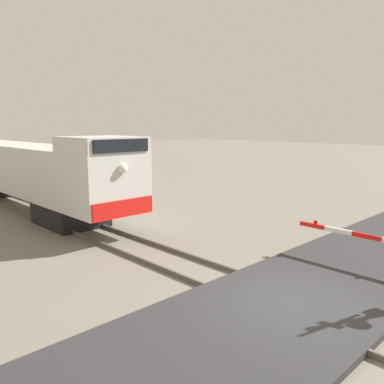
{
  "coord_description": "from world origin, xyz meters",
  "views": [
    {
      "loc": [
        -8.05,
        -4.85,
        4.47
      ],
      "look_at": [
        1.12,
        4.63,
        2.19
      ],
      "focal_mm": 36.66,
      "sensor_mm": 36.0,
      "label": 1
    }
  ],
  "objects": [
    {
      "name": "rail_track_right",
      "position": [
        0.72,
        0.0,
        0.07
      ],
      "size": [
        0.08,
        80.0,
        0.15
      ],
      "primitive_type": "cube",
      "color": "#59544C",
      "rests_on": "ground_plane"
    },
    {
      "name": "locomotive",
      "position": [
        0.0,
        16.31,
        2.09
      ],
      "size": [
        2.75,
        19.06,
        4.01
      ],
      "color": "black",
      "rests_on": "ground_plane"
    },
    {
      "name": "road_surface",
      "position": [
        0.0,
        0.0,
        0.08
      ],
      "size": [
        36.0,
        4.43,
        0.16
      ],
      "primitive_type": "cube",
      "color": "#2D2D30",
      "rests_on": "ground_plane"
    },
    {
      "name": "ground_plane",
      "position": [
        0.0,
        0.0,
        0.0
      ],
      "size": [
        160.0,
        160.0,
        0.0
      ],
      "primitive_type": "plane",
      "color": "slate"
    },
    {
      "name": "rail_track_left",
      "position": [
        -0.72,
        0.0,
        0.07
      ],
      "size": [
        0.08,
        80.0,
        0.15
      ],
      "primitive_type": "cube",
      "color": "#59544C",
      "rests_on": "ground_plane"
    }
  ]
}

